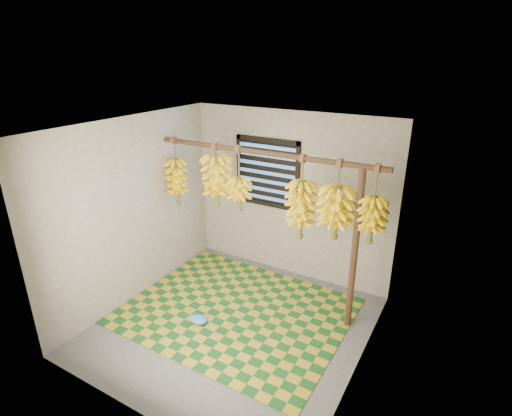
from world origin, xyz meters
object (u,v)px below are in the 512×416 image
Objects in this scene: support_post at (355,252)px; plastic_bag at (198,319)px; banana_bunch_a at (177,181)px; banana_bunch_b at (217,181)px; banana_bunch_e at (336,213)px; banana_bunch_c at (239,194)px; banana_bunch_f at (372,220)px; banana_bunch_d at (301,210)px; woven_mat at (236,311)px.

support_post is 2.05m from plastic_bag.
banana_bunch_a reaches higher than plastic_bag.
banana_bunch_b is 1.63m from banana_bunch_e.
banana_bunch_c is 1.68m from banana_bunch_f.
banana_bunch_c is 0.94× the size of banana_bunch_f.
banana_bunch_f is (2.03, 0.00, -0.12)m from banana_bunch_b.
banana_bunch_c and banana_bunch_f have the same top height.
plastic_bag is at bearing -135.91° from banana_bunch_d.
banana_bunch_f is (0.83, 0.00, 0.05)m from banana_bunch_d.
banana_bunch_b is (-1.88, 0.00, 0.55)m from support_post.
plastic_bag is 1.89m from banana_bunch_a.
support_post is 1.94× the size of banana_bunch_d.
plastic_bag is at bearing -94.01° from banana_bunch_c.
banana_bunch_b is at bearing 180.00° from banana_bunch_e.
banana_bunch_e is (1.07, 0.44, 1.42)m from woven_mat.
banana_bunch_f is at bearing 0.00° from banana_bunch_c.
woven_mat is at bearing -145.33° from banana_bunch_d.
plastic_bag is 0.26× the size of banana_bunch_f.
banana_bunch_a and banana_bunch_d have the same top height.
banana_bunch_a is 1.06× the size of banana_bunch_f.
plastic_bag is 1.83m from banana_bunch_d.
banana_bunch_e is (2.30, 0.00, -0.00)m from banana_bunch_a.
plastic_bag is 0.25× the size of banana_bunch_e.
banana_bunch_d is (0.91, 0.88, 1.32)m from plastic_bag.
support_post is 0.78m from banana_bunch_d.
banana_bunch_e is (1.28, 0.00, -0.00)m from banana_bunch_c.
banana_bunch_c is at bearing 180.00° from banana_bunch_e.
banana_bunch_a is at bearing 180.00° from banana_bunch_e.
banana_bunch_c is (-1.53, 0.00, 0.43)m from support_post.
woven_mat is 2.10m from banana_bunch_f.
woven_mat is 11.75× the size of plastic_bag.
woven_mat is (-1.32, -0.44, -0.99)m from support_post.
banana_bunch_b is 0.91× the size of banana_bunch_e.
banana_bunch_a and banana_bunch_f have the same top height.
banana_bunch_d is (1.87, 0.00, -0.05)m from banana_bunch_a.
support_post is at bearing 0.00° from banana_bunch_c.
banana_bunch_d is at bearing 44.09° from plastic_bag.
banana_bunch_e is at bearing 180.00° from banana_bunch_f.
banana_bunch_b and banana_bunch_e have the same top height.
banana_bunch_e is (0.43, 0.00, 0.05)m from banana_bunch_d.
banana_bunch_a is at bearing 180.00° from banana_bunch_d.
banana_bunch_f is at bearing 0.00° from banana_bunch_e.
banana_bunch_e is (-0.25, 0.00, 0.43)m from support_post.
banana_bunch_d and banana_bunch_e have the same top height.
banana_bunch_d is 1.15× the size of banana_bunch_f.
banana_bunch_e is at bearing 0.00° from banana_bunch_a.
banana_bunch_f is at bearing 0.00° from banana_bunch_d.
plastic_bag is (-0.27, -0.44, 0.05)m from woven_mat.
support_post is at bearing 0.00° from banana_bunch_a.
banana_bunch_d reaches higher than woven_mat.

